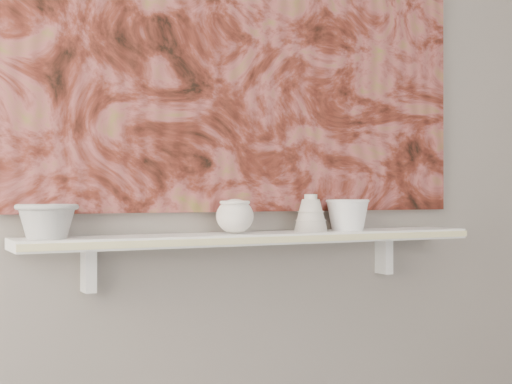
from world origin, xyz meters
TOP-DOWN VIEW (x-y plane):
  - wall_back at (0.00, 1.60)m, footprint 3.60×0.00m
  - shelf at (0.00, 1.51)m, footprint 1.40×0.18m
  - shelf_stripe at (0.00, 1.41)m, footprint 1.40×0.01m
  - bracket_left at (-0.49, 1.57)m, footprint 0.03×0.06m
  - bracket_right at (0.49, 1.57)m, footprint 0.03×0.06m
  - painting at (0.00, 1.59)m, footprint 1.50×0.02m
  - house_motif at (0.45, 1.57)m, footprint 0.09×0.00m
  - bowl_grey at (-0.61, 1.51)m, footprint 0.20×0.20m
  - cup_cream at (-0.09, 1.51)m, footprint 0.14×0.14m
  - bell_vessel at (0.17, 1.51)m, footprint 0.12×0.12m
  - bowl_white at (0.30, 1.51)m, footprint 0.18×0.18m

SIDE VIEW (x-z plane):
  - bracket_left at x=-0.49m, z-range 0.78..0.90m
  - bracket_right at x=0.49m, z-range 0.78..0.90m
  - shelf at x=0.00m, z-range 0.90..0.93m
  - shelf_stripe at x=0.00m, z-range 0.91..0.92m
  - bowl_grey at x=-0.61m, z-range 0.93..1.02m
  - bowl_white at x=0.30m, z-range 0.93..1.03m
  - cup_cream at x=-0.09m, z-range 0.93..1.03m
  - bell_vessel at x=0.17m, z-range 0.93..1.04m
  - house_motif at x=0.45m, z-range 1.19..1.27m
  - wall_back at x=0.00m, z-range -0.45..3.15m
  - painting at x=0.00m, z-range 0.99..2.09m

